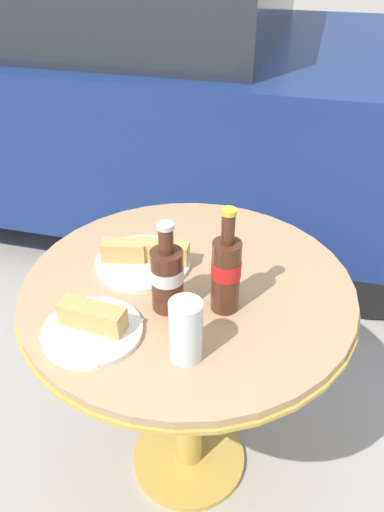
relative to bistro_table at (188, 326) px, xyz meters
The scene contains 8 objects.
ground_plane 0.56m from the bistro_table, ahead, with size 30.00×30.00×0.00m, color #A8A093.
bistro_table is the anchor object (origin of this frame).
cola_bottle_left 0.24m from the bistro_table, 102.53° to the right, with size 0.07×0.07×0.21m.
cola_bottle_right 0.26m from the bistro_table, 32.19° to the right, with size 0.06×0.06×0.24m.
drinking_glass 0.30m from the bistro_table, 75.83° to the right, with size 0.06×0.06×0.13m.
lunch_plate_near 0.20m from the bistro_table, 159.87° to the left, with size 0.23×0.23×0.06m.
lunch_plate_far 0.30m from the bistro_table, 124.83° to the right, with size 0.21×0.21×0.06m.
parked_car 1.90m from the bistro_table, 116.48° to the left, with size 4.17×1.78×1.40m.
Camera 1 is at (0.24, -0.88, 1.40)m, focal length 35.00 mm.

